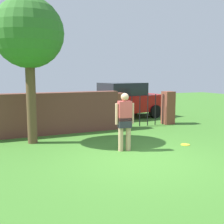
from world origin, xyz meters
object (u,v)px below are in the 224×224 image
Objects in this scene: car at (122,100)px; frisbee_yellow at (185,145)px; tree at (29,34)px; person at (125,119)px.

car is 5.59m from frisbee_yellow.
person is (2.22, -1.97, -2.41)m from tree.
car is (4.76, 3.33, -2.44)m from tree.
person reaches higher than frisbee_yellow.
car reaches higher than frisbee_yellow.
car is (2.54, 5.30, -0.04)m from person.
frisbee_yellow is (4.19, -2.16, -3.29)m from tree.
frisbee_yellow is at bearing -27.32° from tree.
tree reaches higher than car.
tree is at bearing 26.43° from car.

